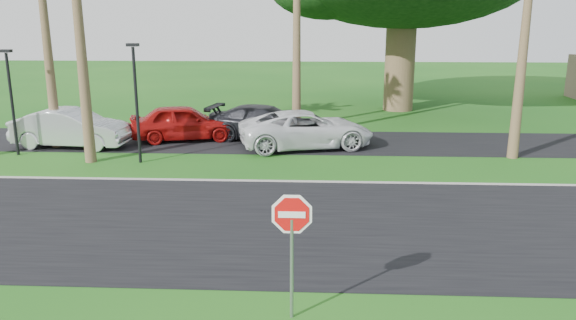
{
  "coord_description": "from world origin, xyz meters",
  "views": [
    {
      "loc": [
        0.91,
        -12.71,
        5.63
      ],
      "look_at": [
        0.18,
        2.16,
        1.8
      ],
      "focal_mm": 35.0,
      "sensor_mm": 36.0,
      "label": 1
    }
  ],
  "objects_px": {
    "stop_sign_near": "(292,231)",
    "car_dark": "(266,123)",
    "car_minivan": "(306,130)",
    "car_silver": "(72,129)",
    "car_red": "(184,123)"
  },
  "relations": [
    {
      "from": "car_minivan",
      "to": "car_silver",
      "type": "bearing_deg",
      "value": 77.31
    },
    {
      "from": "car_red",
      "to": "car_minivan",
      "type": "distance_m",
      "value": 5.84
    },
    {
      "from": "stop_sign_near",
      "to": "car_minivan",
      "type": "distance_m",
      "value": 14.39
    },
    {
      "from": "car_dark",
      "to": "car_silver",
      "type": "bearing_deg",
      "value": 114.61
    },
    {
      "from": "car_silver",
      "to": "car_minivan",
      "type": "distance_m",
      "value": 10.31
    },
    {
      "from": "stop_sign_near",
      "to": "car_silver",
      "type": "xyz_separation_m",
      "value": [
        -10.28,
        13.97,
        -0.93
      ]
    },
    {
      "from": "car_red",
      "to": "car_minivan",
      "type": "height_order",
      "value": "car_red"
    },
    {
      "from": "car_silver",
      "to": "car_dark",
      "type": "xyz_separation_m",
      "value": [
        8.39,
        1.94,
        -0.05
      ]
    },
    {
      "from": "car_silver",
      "to": "car_red",
      "type": "relative_size",
      "value": 1.04
    },
    {
      "from": "stop_sign_near",
      "to": "car_dark",
      "type": "distance_m",
      "value": 16.05
    },
    {
      "from": "stop_sign_near",
      "to": "car_minivan",
      "type": "xyz_separation_m",
      "value": [
        0.03,
        14.36,
        -0.96
      ]
    },
    {
      "from": "car_red",
      "to": "stop_sign_near",
      "type": "bearing_deg",
      "value": -174.17
    },
    {
      "from": "car_red",
      "to": "car_dark",
      "type": "distance_m",
      "value": 3.8
    },
    {
      "from": "car_dark",
      "to": "car_minivan",
      "type": "bearing_deg",
      "value": -117.4
    },
    {
      "from": "stop_sign_near",
      "to": "car_minivan",
      "type": "relative_size",
      "value": 0.45
    }
  ]
}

